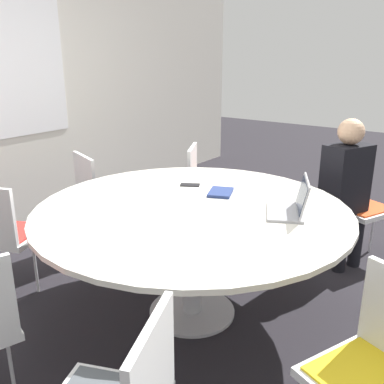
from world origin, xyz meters
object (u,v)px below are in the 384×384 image
object	(u,v)px
spiral_notebook	(221,192)
cell_phone	(190,185)
chair_3	(100,192)
chair_4	(2,229)
chair_2	(206,183)
person_1	(347,183)
laptop	(292,204)
chair_7	(384,364)
chair_1	(356,198)

from	to	relation	value
spiral_notebook	cell_phone	bearing A→B (deg)	83.55
chair_3	chair_4	bearing A→B (deg)	-65.76
chair_2	person_1	world-z (taller)	person_1
chair_2	chair_3	xyz separation A→B (m)	(-0.76, 0.60, 0.00)
person_1	laptop	size ratio (longest dim) A/B	2.97
chair_4	spiral_notebook	size ratio (longest dim) A/B	3.39
person_1	cell_phone	bearing A→B (deg)	-19.57
chair_3	spiral_notebook	world-z (taller)	chair_3
chair_7	person_1	size ratio (longest dim) A/B	0.71
chair_7	cell_phone	size ratio (longest dim) A/B	5.45
chair_7	person_1	distance (m)	1.88
chair_1	laptop	world-z (taller)	laptop
chair_1	chair_3	world-z (taller)	same
chair_2	cell_phone	distance (m)	0.92
chair_2	person_1	xyz separation A→B (m)	(0.12, -1.25, 0.20)
chair_3	spiral_notebook	xyz separation A→B (m)	(-0.06, -1.28, 0.26)
chair_1	cell_phone	world-z (taller)	chair_1
person_1	spiral_notebook	size ratio (longest dim) A/B	4.79
chair_2	laptop	bearing A→B (deg)	26.45
chair_1	chair_2	world-z (taller)	same
chair_1	cell_phone	size ratio (longest dim) A/B	5.45
chair_2	chair_3	bearing A→B (deg)	-65.84
chair_7	person_1	world-z (taller)	person_1
chair_1	chair_4	size ratio (longest dim) A/B	1.00
chair_3	chair_4	distance (m)	0.98
laptop	spiral_notebook	world-z (taller)	laptop
person_1	cell_phone	size ratio (longest dim) A/B	7.69
chair_4	laptop	world-z (taller)	laptop
chair_2	chair_7	bearing A→B (deg)	22.74
chair_4	person_1	xyz separation A→B (m)	(1.86, -1.78, 0.20)
chair_7	cell_phone	distance (m)	1.77
chair_7	chair_1	bearing A→B (deg)	-48.55
chair_1	chair_3	bearing A→B (deg)	-35.27
person_1	chair_7	bearing A→B (deg)	45.15
chair_2	chair_4	xyz separation A→B (m)	(-1.74, 0.53, 0.00)
laptop	chair_1	bearing A→B (deg)	151.93
laptop	chair_2	bearing A→B (deg)	-152.08
chair_1	laptop	size ratio (longest dim) A/B	2.11
person_1	laptop	world-z (taller)	person_1
chair_1	chair_7	distance (m)	2.10
chair_2	cell_phone	world-z (taller)	chair_2
chair_2	chair_7	world-z (taller)	same
chair_2	laptop	world-z (taller)	laptop
person_1	spiral_notebook	world-z (taller)	person_1
chair_7	chair_4	bearing A→B (deg)	25.66
chair_7	cell_phone	world-z (taller)	chair_7
chair_4	person_1	distance (m)	2.58
cell_phone	chair_7	bearing A→B (deg)	-118.02
chair_7	spiral_notebook	bearing A→B (deg)	-9.25
chair_7	spiral_notebook	world-z (taller)	chair_7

